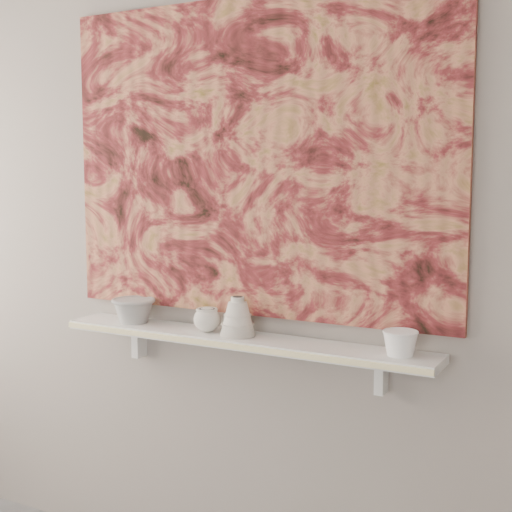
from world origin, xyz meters
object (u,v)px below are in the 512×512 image
Objects in this scene: shelf at (240,340)px; bowl_grey at (134,310)px; bell_vessel at (238,316)px; cup_cream at (207,319)px; painting at (251,159)px; bowl_white at (400,343)px.

shelf is 8.48× the size of bowl_grey.
bowl_grey is 1.21× the size of bell_vessel.
cup_cream is (0.33, 0.00, -0.00)m from bowl_grey.
cup_cream is at bearing -149.10° from painting.
bowl_white is (0.70, 0.00, -0.00)m from cup_cream.
bell_vessel is (0.45, 0.00, 0.02)m from bowl_grey.
cup_cream is at bearing 180.00° from bowl_white.
cup_cream is (-0.13, 0.00, 0.06)m from shelf.
bowl_white is at bearing 0.00° from cup_cream.
bell_vessel is at bearing 0.00° from cup_cream.
bowl_grey reaches higher than bowl_white.
painting is 15.56× the size of cup_cream.
bell_vessel reaches higher than bowl_white.
bell_vessel is at bearing 180.00° from shelf.
shelf is 0.93× the size of painting.
bell_vessel is at bearing 0.00° from bowl_grey.
bowl_white is (0.57, -0.08, -0.57)m from painting.
bowl_white is (0.57, 0.00, 0.06)m from shelf.
bell_vessel reaches higher than cup_cream.
bowl_white is at bearing -8.04° from painting.
painting reaches higher than cup_cream.
shelf is 14.53× the size of cup_cream.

